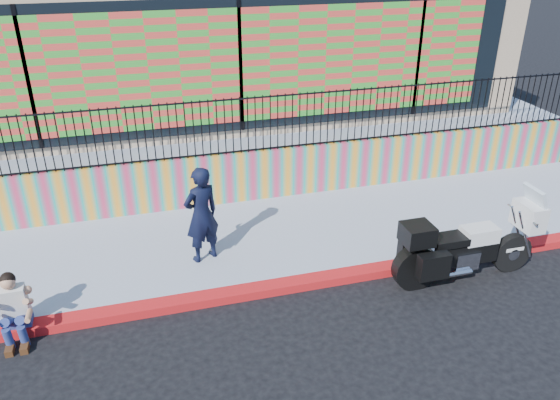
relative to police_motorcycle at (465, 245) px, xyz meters
name	(u,v)px	position (x,y,z in m)	size (l,w,h in m)	color
ground	(296,287)	(-2.83, 0.51, -0.68)	(90.00, 90.00, 0.00)	black
red_curb	(296,284)	(-2.83, 0.51, -0.60)	(16.00, 0.30, 0.15)	red
sidewalk	(271,236)	(-2.83, 2.16, -0.60)	(16.00, 3.00, 0.15)	#919BAF
mural_wall	(252,175)	(-2.83, 3.76, 0.02)	(16.00, 0.20, 1.10)	#D63860
metal_fence	(251,125)	(-2.83, 3.76, 1.17)	(15.80, 0.04, 1.20)	black
elevated_platform	(213,110)	(-2.83, 8.86, -0.05)	(16.00, 10.00, 1.25)	#919BAF
storefront_building	(209,20)	(-2.83, 8.65, 2.57)	(14.00, 8.06, 4.00)	tan
police_motorcycle	(465,245)	(0.00, 0.00, 0.00)	(2.59, 0.86, 1.61)	black
police_officer	(202,215)	(-4.22, 1.62, 0.36)	(0.65, 0.42, 1.78)	black
seated_man	(14,315)	(-7.17, 0.38, -0.23)	(0.54, 0.71, 1.06)	navy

